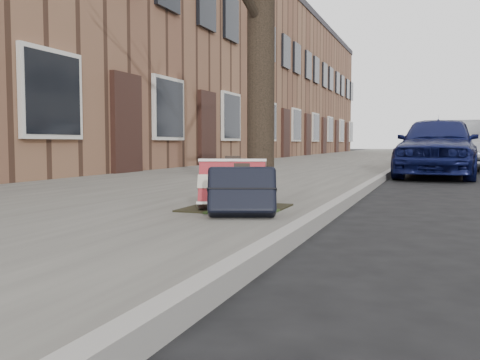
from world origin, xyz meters
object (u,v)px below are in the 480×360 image
(suitcase_navy, at_px, (242,191))
(car_near_mid, at_px, (451,145))
(suitcase_red, at_px, (232,185))
(car_near_front, at_px, (438,146))

(suitcase_navy, distance_m, car_near_mid, 11.48)
(suitcase_red, distance_m, car_near_mid, 11.14)
(suitcase_red, height_order, suitcase_navy, suitcase_red)
(suitcase_red, height_order, car_near_mid, car_near_mid)
(car_near_front, height_order, car_near_mid, car_near_mid)
(suitcase_navy, bearing_deg, car_near_mid, 61.04)
(car_near_front, bearing_deg, suitcase_red, -98.92)
(car_near_front, relative_size, car_near_mid, 0.94)
(suitcase_red, xyz_separation_m, car_near_front, (1.71, 7.49, 0.30))
(suitcase_navy, height_order, car_near_front, car_near_front)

